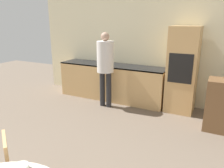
% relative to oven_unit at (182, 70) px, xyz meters
% --- Properties ---
extents(wall_back, '(6.68, 0.05, 2.60)m').
position_rel_oven_unit_xyz_m(wall_back, '(-0.56, 0.34, 0.38)').
color(wall_back, beige).
rests_on(wall_back, ground_plane).
extents(kitchen_counter, '(2.72, 0.60, 0.88)m').
position_rel_oven_unit_xyz_m(kitchen_counter, '(-1.70, -0.01, -0.46)').
color(kitchen_counter, tan).
rests_on(kitchen_counter, ground_plane).
extents(oven_unit, '(0.60, 0.59, 1.83)m').
position_rel_oven_unit_xyz_m(oven_unit, '(0.00, 0.00, 0.00)').
color(oven_unit, tan).
rests_on(oven_unit, ground_plane).
extents(person_standing, '(0.37, 0.37, 1.69)m').
position_rel_oven_unit_xyz_m(person_standing, '(-1.58, -0.53, 0.13)').
color(person_standing, '#262628').
rests_on(person_standing, ground_plane).
extents(bowl_far, '(0.12, 0.12, 0.05)m').
position_rel_oven_unit_xyz_m(bowl_far, '(-0.60, -3.74, -0.12)').
color(bowl_far, silver).
rests_on(bowl_far, dining_table).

